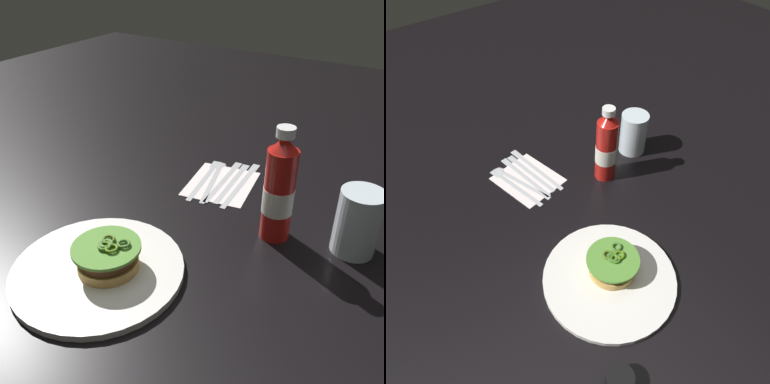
{
  "view_description": "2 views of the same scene",
  "coord_description": "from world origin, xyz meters",
  "views": [
    {
      "loc": [
        -0.49,
        -0.29,
        0.51
      ],
      "look_at": [
        0.1,
        0.09,
        0.08
      ],
      "focal_mm": 40.33,
      "sensor_mm": 36.0,
      "label": 1
    },
    {
      "loc": [
        -0.4,
        0.47,
        0.75
      ],
      "look_at": [
        0.12,
        0.07,
        0.05
      ],
      "focal_mm": 35.17,
      "sensor_mm": 36.0,
      "label": 2
    }
  ],
  "objects": [
    {
      "name": "ground_plane",
      "position": [
        0.0,
        0.0,
        0.0
      ],
      "size": [
        3.0,
        3.0,
        0.0
      ],
      "primitive_type": "plane",
      "color": "black"
    },
    {
      "name": "dinner_plate",
      "position": [
        -0.1,
        0.15,
        0.01
      ],
      "size": [
        0.3,
        0.3,
        0.01
      ],
      "primitive_type": "cylinder",
      "color": "white",
      "rests_on": "ground_plane"
    },
    {
      "name": "burger_sandwich",
      "position": [
        -0.09,
        0.14,
        0.04
      ],
      "size": [
        0.12,
        0.12,
        0.05
      ],
      "color": "tan",
      "rests_on": "dinner_plate"
    },
    {
      "name": "ketchup_bottle",
      "position": [
        0.16,
        -0.06,
        0.1
      ],
      "size": [
        0.06,
        0.06,
        0.23
      ],
      "color": "red",
      "rests_on": "ground_plane"
    },
    {
      "name": "water_glass",
      "position": [
        0.2,
        -0.2,
        0.06
      ],
      "size": [
        0.08,
        0.08,
        0.12
      ],
      "primitive_type": "cylinder",
      "color": "silver",
      "rests_on": "ground_plane"
    },
    {
      "name": "napkin",
      "position": [
        0.28,
        0.12,
        0.0
      ],
      "size": [
        0.19,
        0.17,
        0.0
      ],
      "primitive_type": "cube",
      "rotation": [
        0.0,
        0.0,
        0.17
      ],
      "color": "white",
      "rests_on": "ground_plane"
    },
    {
      "name": "butter_knife",
      "position": [
        0.31,
        0.08,
        0.0
      ],
      "size": [
        0.22,
        0.04,
        0.0
      ],
      "color": "silver",
      "rests_on": "napkin"
    },
    {
      "name": "steak_knife",
      "position": [
        0.31,
        0.1,
        0.0
      ],
      "size": [
        0.2,
        0.04,
        0.0
      ],
      "color": "silver",
      "rests_on": "napkin"
    },
    {
      "name": "table_knife",
      "position": [
        0.31,
        0.12,
        0.0
      ],
      "size": [
        0.21,
        0.04,
        0.0
      ],
      "color": "silver",
      "rests_on": "napkin"
    },
    {
      "name": "spoon_utensil",
      "position": [
        0.3,
        0.15,
        0.0
      ],
      "size": [
        0.2,
        0.07,
        0.0
      ],
      "color": "silver",
      "rests_on": "napkin"
    },
    {
      "name": "fork_utensil",
      "position": [
        0.29,
        0.17,
        0.0
      ],
      "size": [
        0.2,
        0.05,
        0.0
      ],
      "color": "silver",
      "rests_on": "napkin"
    }
  ]
}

